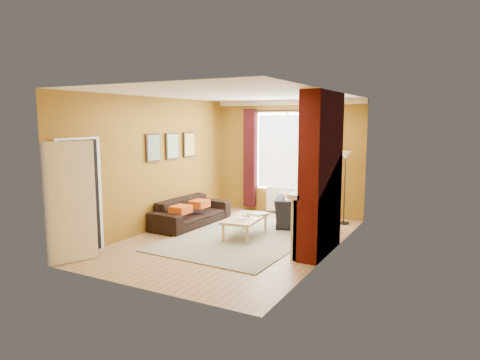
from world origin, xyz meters
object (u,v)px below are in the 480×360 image
at_px(sofa, 191,212).
at_px(coffee_table, 245,219).
at_px(wicker_stool, 284,207).
at_px(floor_lamp, 345,167).
at_px(armchair, 300,213).

height_order(sofa, coffee_table, sofa).
bearing_deg(coffee_table, wicker_stool, 84.76).
height_order(coffee_table, floor_lamp, floor_lamp).
relative_size(sofa, armchair, 1.99).
distance_m(wicker_stool, floor_lamp, 1.85).
bearing_deg(coffee_table, armchair, 51.90).
bearing_deg(coffee_table, sofa, 162.03).
bearing_deg(floor_lamp, coffee_table, -125.82).
relative_size(sofa, floor_lamp, 1.25).
distance_m(sofa, coffee_table, 1.55).
relative_size(coffee_table, wicker_stool, 3.01).
bearing_deg(armchair, coffee_table, 40.46).
height_order(wicker_stool, floor_lamp, floor_lamp).
bearing_deg(wicker_stool, armchair, -51.01).
xyz_separation_m(armchair, wicker_stool, (-0.76, 0.94, -0.12)).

